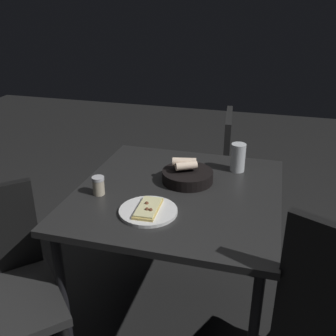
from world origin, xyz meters
name	(u,v)px	position (x,y,z in m)	size (l,w,h in m)	color
ground	(177,313)	(0.00, 0.00, 0.00)	(8.00, 8.00, 0.00)	black
dining_table	(178,204)	(0.00, 0.00, 0.67)	(0.91, 0.95, 0.74)	black
pizza_plate	(148,210)	(-0.07, -0.22, 0.75)	(0.24, 0.24, 0.04)	white
bread_basket	(188,175)	(0.02, 0.10, 0.77)	(0.24, 0.24, 0.11)	black
beer_glass	(238,159)	(0.23, 0.29, 0.80)	(0.07, 0.07, 0.14)	silver
pepper_shaker	(99,187)	(-0.33, -0.13, 0.78)	(0.05, 0.05, 0.08)	#BFB299
chair_near	(208,167)	(0.00, 0.81, 0.50)	(0.48, 0.48, 0.87)	black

